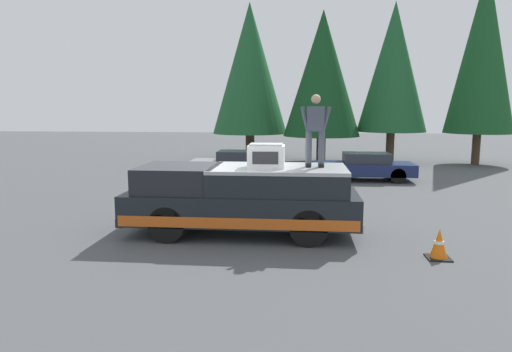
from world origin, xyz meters
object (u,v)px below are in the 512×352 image
at_px(parked_car_navy, 364,167).
at_px(traffic_cone, 439,245).
at_px(pickup_truck, 242,198).
at_px(person_on_truck_bed, 315,129).
at_px(parked_car_grey, 238,164).
at_px(compressor_unit, 266,156).

bearing_deg(parked_car_navy, traffic_cone, -179.30).
relative_size(pickup_truck, parked_car_navy, 1.35).
relative_size(person_on_truck_bed, traffic_cone, 2.73).
xyz_separation_m(pickup_truck, parked_car_grey, (9.11, 1.31, -0.29)).
height_order(parked_car_navy, traffic_cone, parked_car_navy).
height_order(pickup_truck, traffic_cone, pickup_truck).
height_order(person_on_truck_bed, parked_car_grey, person_on_truck_bed).
relative_size(parked_car_grey, traffic_cone, 6.61).
distance_m(pickup_truck, parked_car_navy, 9.63).
xyz_separation_m(pickup_truck, person_on_truck_bed, (0.09, -1.73, 1.68)).
relative_size(pickup_truck, traffic_cone, 8.94).
xyz_separation_m(parked_car_navy, traffic_cone, (-10.18, -0.12, -0.29)).
height_order(pickup_truck, parked_car_navy, pickup_truck).
height_order(compressor_unit, person_on_truck_bed, person_on_truck_bed).
height_order(compressor_unit, parked_car_navy, compressor_unit).
bearing_deg(traffic_cone, parked_car_navy, 0.70).
xyz_separation_m(parked_car_grey, traffic_cone, (-10.57, -5.52, -0.29)).
bearing_deg(person_on_truck_bed, pickup_truck, 92.96).
xyz_separation_m(pickup_truck, traffic_cone, (-1.46, -4.20, -0.58)).
distance_m(pickup_truck, person_on_truck_bed, 2.41).
distance_m(person_on_truck_bed, parked_car_grey, 9.72).
bearing_deg(traffic_cone, pickup_truck, 70.81).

